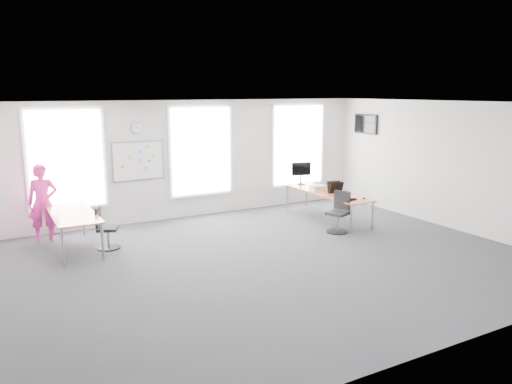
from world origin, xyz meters
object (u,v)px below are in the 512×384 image
person (43,203)px  monitor (301,171)px  desk_right (327,194)px  desk_left (73,216)px  chair_right (339,214)px  keyboard (349,200)px  chair_left (105,230)px  headphones (344,193)px

person → monitor: size_ratio=2.76×
desk_right → person: bearing=167.8°
desk_left → person: size_ratio=1.25×
person → chair_right: bearing=-13.7°
keyboard → desk_left: bearing=148.3°
chair_right → chair_left: bearing=-127.2°
monitor → desk_right: bearing=-77.2°
desk_right → chair_left: chair_left is taller
monitor → keyboard: bearing=-80.2°
keyboard → monitor: 2.29m
person → desk_left: bearing=-55.1°
chair_right → keyboard: chair_right is taller
chair_right → chair_left: size_ratio=1.07×
desk_left → headphones: bearing=-9.2°
monitor → desk_left: bearing=-159.2°
keyboard → monitor: size_ratio=0.71×
headphones → chair_left: bearing=178.6°
chair_right → chair_left: (-5.02, 1.35, -0.03)m
monitor → headphones: bearing=-73.3°
person → desk_right: bearing=-2.9°
chair_right → desk_left: bearing=-128.2°
desk_right → keyboard: 1.05m
desk_right → monitor: monitor is taller
desk_left → chair_right: bearing=-16.1°
headphones → chair_right: bearing=-129.5°
person → keyboard: size_ratio=3.87×
chair_left → monitor: bearing=-55.7°
chair_right → monitor: monitor is taller
desk_left → person: bearing=115.6°
chair_right → person: person is taller
chair_right → headphones: size_ratio=4.78×
chair_right → person: bearing=-135.2°
person → monitor: bearing=7.4°
desk_right → person: size_ratio=1.68×
chair_right → person: size_ratio=0.56×
headphones → monitor: 1.78m
headphones → monitor: (-0.09, 1.75, 0.32)m
desk_left → keyboard: 6.15m
chair_right → monitor: 2.50m
keyboard → desk_right: bearing=64.9°
chair_right → headphones: (0.61, 0.60, 0.33)m
desk_left → chair_left: (0.58, -0.26, -0.32)m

